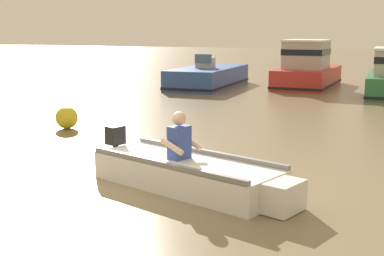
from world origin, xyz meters
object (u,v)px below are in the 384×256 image
Objects in this scene: mooring_buoy at (67,118)px; moored_boat_red at (307,70)px; moored_boat_blue at (208,78)px; rowboat_with_person at (190,173)px.

moored_boat_red is at bearing 71.14° from mooring_buoy.
moored_boat_blue is at bearing 89.69° from mooring_buoy.
mooring_buoy is at bearing 142.84° from rowboat_with_person.
moored_boat_red reaches higher than rowboat_with_person.
moored_boat_blue is 1.09× the size of moored_boat_red.
moored_boat_red is 12.39m from mooring_buoy.
rowboat_with_person is 14.63m from moored_boat_blue.
mooring_buoy is (-4.67, 3.54, 0.03)m from rowboat_with_person.
moored_boat_blue is at bearing 108.38° from rowboat_with_person.
moored_boat_blue is at bearing -160.86° from moored_boat_red.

